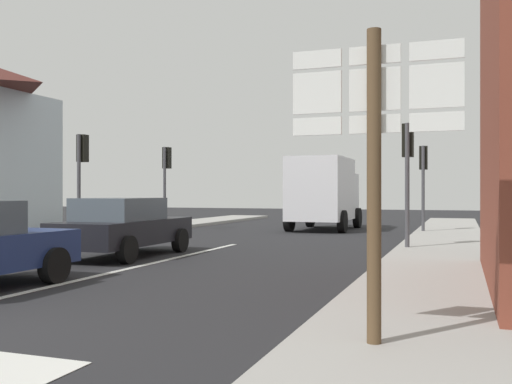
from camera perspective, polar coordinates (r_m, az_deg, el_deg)
name	(u,v)px	position (r m, az deg, el deg)	size (l,w,h in m)	color
ground_plane	(208,251)	(15.99, -4.82, -5.81)	(80.00, 80.00, 0.00)	#232326
sidewalk_right	(437,267)	(12.59, 17.48, -7.05)	(2.39, 44.00, 0.14)	#9E9B96
lane_centre_stripe	(129,269)	(12.48, -12.49, -7.41)	(0.16, 12.00, 0.01)	silver
sedan_far	(124,226)	(14.81, -12.97, -3.32)	(2.04, 4.24, 1.47)	black
delivery_truck	(324,191)	(24.80, 6.72, 0.06)	(2.51, 5.01, 3.05)	silver
route_sign_post	(374,152)	(5.76, 11.62, 3.90)	(1.66, 0.14, 3.20)	brown
traffic_light_near_left	(82,162)	(19.87, -16.86, 2.83)	(0.30, 0.49, 3.51)	#47474C
traffic_light_far_left	(166,169)	(24.77, -8.86, 2.29)	(0.30, 0.49, 3.53)	#47474C
traffic_light_near_right	(408,157)	(16.15, 14.77, 3.38)	(0.30, 0.49, 3.47)	#47474C
traffic_light_far_right	(423,169)	(23.00, 16.22, 2.20)	(0.30, 0.49, 3.38)	#47474C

